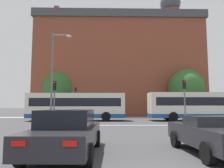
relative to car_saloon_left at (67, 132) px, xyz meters
The scene contains 17 objects.
stop_line_strip 11.57m from the car_saloon_left, 77.59° to the left, with size 8.98×0.30×0.01m, color silver.
far_pavement 24.85m from the car_saloon_left, 84.26° to the left, with size 69.98×2.50×0.01m, color #A09B91.
brick_civic_building 37.03m from the car_saloon_left, 84.14° to the left, with size 30.07×15.77×25.10m.
car_saloon_left is the anchor object (origin of this frame).
car_roadster_right 4.93m from the car_saloon_left, ahead, with size 2.01×4.34×1.27m.
bus_crossing_lead 17.60m from the car_saloon_left, 96.96° to the left, with size 10.80×2.74×3.05m.
bus_crossing_trailing 21.12m from the car_saloon_left, 54.60° to the left, with size 12.28×2.76×3.14m.
traffic_light_far_left 24.56m from the car_saloon_left, 97.70° to the left, with size 0.26×0.31×4.36m.
traffic_light_near_left 12.73m from the car_saloon_left, 105.63° to the left, with size 0.26×0.31×3.86m.
traffic_light_near_right 14.85m from the car_saloon_left, 55.47° to the left, with size 0.26×0.31×3.99m.
street_lamp_junction 12.71m from the car_saloon_left, 105.74° to the left, with size 1.75×0.36×8.08m.
pedestrian_waiting 24.47m from the car_saloon_left, 96.02° to the left, with size 0.41×0.45×1.74m.
pedestrian_walking_east 25.14m from the car_saloon_left, 106.72° to the left, with size 0.32×0.45×1.61m.
pedestrian_walking_west 25.23m from the car_saloon_left, 71.27° to the left, with size 0.40×0.25×1.72m.
tree_by_building 30.66m from the car_saloon_left, 103.12° to the left, with size 5.60×5.60×7.64m.
tree_kerbside 30.19m from the car_saloon_left, 62.59° to the left, with size 5.56×5.56×7.46m.
tree_distant 33.14m from the car_saloon_left, 63.08° to the left, with size 3.83×3.83×5.94m.
Camera 1 is at (-1.14, -3.74, 1.61)m, focal length 35.00 mm.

